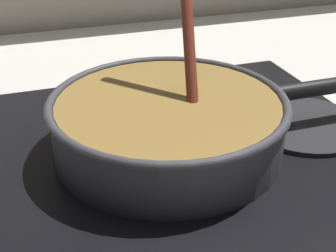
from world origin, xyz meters
TOP-DOWN VIEW (x-y plane):
  - hob_plate at (0.08, 0.18)m, footprint 0.56×0.48m
  - burner_ring at (0.08, 0.18)m, footprint 0.17×0.17m
  - spare_burner at (0.27, 0.18)m, footprint 0.17×0.17m
  - cooking_pan at (0.08, 0.18)m, footprint 0.43×0.29m

SIDE VIEW (x-z plane):
  - hob_plate at x=0.08m, z-range 0.00..0.01m
  - spare_burner at x=0.27m, z-range 0.01..0.02m
  - burner_ring at x=0.08m, z-range 0.01..0.02m
  - cooking_pan at x=0.08m, z-range -0.10..0.20m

